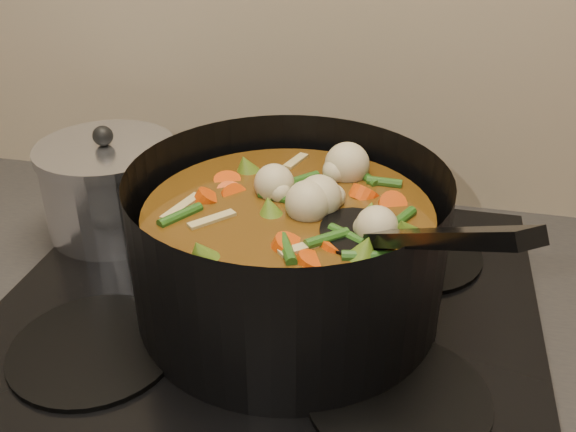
# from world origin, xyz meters

# --- Properties ---
(stovetop) EXTENTS (0.62, 0.54, 0.03)m
(stovetop) POSITION_xyz_m (0.00, 1.93, 0.92)
(stovetop) COLOR black
(stovetop) RESTS_ON counter
(stockpot) EXTENTS (0.45, 0.45, 0.25)m
(stockpot) POSITION_xyz_m (0.03, 1.92, 1.01)
(stockpot) COLOR black
(stockpot) RESTS_ON stovetop
(saucepan) EXTENTS (0.19, 0.19, 0.15)m
(saucepan) POSITION_xyz_m (-0.25, 2.04, 0.99)
(saucepan) COLOR silver
(saucepan) RESTS_ON stovetop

